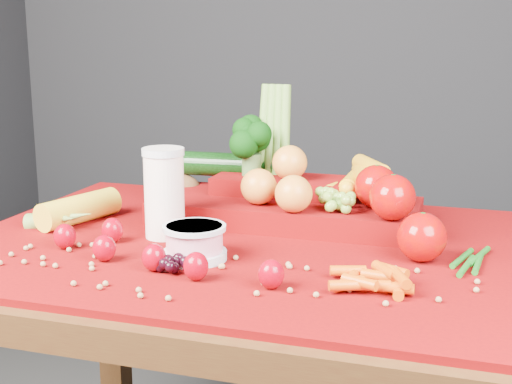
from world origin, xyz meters
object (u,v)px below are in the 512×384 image
(milk_glass, at_px, (164,190))
(yogurt_bowl, at_px, (194,241))
(table, at_px, (253,297))
(produce_mound, at_px, (299,194))

(milk_glass, bearing_deg, yogurt_bowl, -46.23)
(table, bearing_deg, yogurt_bowl, -115.94)
(milk_glass, relative_size, produce_mound, 0.28)
(table, xyz_separation_m, produce_mound, (0.05, 0.15, 0.17))
(table, distance_m, yogurt_bowl, 0.20)
(yogurt_bowl, bearing_deg, produce_mound, 68.81)
(table, height_order, yogurt_bowl, yogurt_bowl)
(yogurt_bowl, distance_m, produce_mound, 0.30)
(milk_glass, xyz_separation_m, yogurt_bowl, (0.10, -0.11, -0.06))
(table, xyz_separation_m, milk_glass, (-0.16, -0.02, 0.20))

